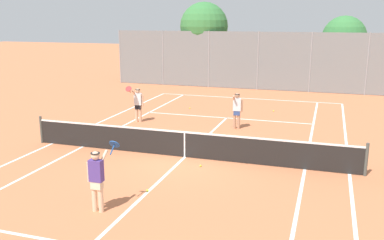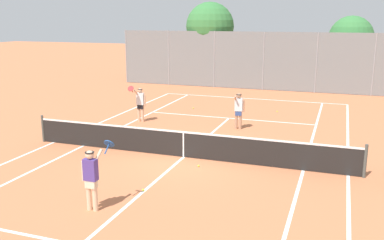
% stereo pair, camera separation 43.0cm
% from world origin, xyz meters
% --- Properties ---
extents(ground_plane, '(120.00, 120.00, 0.00)m').
position_xyz_m(ground_plane, '(0.00, 0.00, 0.00)').
color(ground_plane, '#C67047').
extents(court_line_markings, '(11.10, 23.90, 0.01)m').
position_xyz_m(court_line_markings, '(0.00, 0.00, 0.00)').
color(court_line_markings, white).
rests_on(court_line_markings, ground).
extents(tennis_net, '(12.00, 0.10, 1.07)m').
position_xyz_m(tennis_net, '(0.00, 0.00, 0.51)').
color(tennis_net, '#474C47').
rests_on(tennis_net, ground).
extents(player_near_side, '(0.66, 0.74, 1.77)m').
position_xyz_m(player_near_side, '(-0.70, -4.76, 0.93)').
color(player_near_side, beige).
rests_on(player_near_side, ground).
extents(player_far_left, '(0.61, 0.78, 1.77)m').
position_xyz_m(player_far_left, '(-3.79, 4.32, 0.93)').
color(player_far_left, '#D8A884').
rests_on(player_far_left, ground).
extents(player_far_right, '(0.44, 0.51, 1.60)m').
position_xyz_m(player_far_right, '(0.90, 4.51, 0.91)').
color(player_far_right, tan).
rests_on(player_far_right, ground).
extents(loose_tennis_ball_0, '(0.07, 0.07, 0.07)m').
position_xyz_m(loose_tennis_ball_0, '(0.82, -0.77, 0.03)').
color(loose_tennis_ball_0, '#D1DB33').
rests_on(loose_tennis_ball_0, ground).
extents(loose_tennis_ball_1, '(0.07, 0.07, 0.07)m').
position_xyz_m(loose_tennis_ball_1, '(1.79, 0.54, 0.03)').
color(loose_tennis_ball_1, '#D1DB33').
rests_on(loose_tennis_ball_1, ground).
extents(loose_tennis_ball_2, '(0.07, 0.07, 0.07)m').
position_xyz_m(loose_tennis_ball_2, '(-0.02, -3.23, 0.03)').
color(loose_tennis_ball_2, '#D1DB33').
rests_on(loose_tennis_ball_2, ground).
extents(loose_tennis_ball_3, '(0.07, 0.07, 0.07)m').
position_xyz_m(loose_tennis_ball_3, '(2.02, 8.61, 0.03)').
color(loose_tennis_ball_3, '#D1DB33').
rests_on(loose_tennis_ball_3, ground).
extents(loose_tennis_ball_4, '(0.07, 0.07, 0.07)m').
position_xyz_m(loose_tennis_ball_4, '(-2.40, 7.94, 0.03)').
color(loose_tennis_ball_4, '#D1DB33').
rests_on(loose_tennis_ball_4, ground).
extents(loose_tennis_ball_5, '(0.07, 0.07, 0.07)m').
position_xyz_m(loose_tennis_ball_5, '(-2.56, 2.43, 0.03)').
color(loose_tennis_ball_5, '#D1DB33').
rests_on(loose_tennis_ball_5, ground).
extents(back_fence, '(20.81, 0.08, 3.92)m').
position_xyz_m(back_fence, '(-0.00, 15.42, 1.96)').
color(back_fence, gray).
rests_on(back_fence, ground).
extents(tree_behind_left, '(3.50, 3.50, 5.94)m').
position_xyz_m(tree_behind_left, '(-4.32, 16.99, 4.07)').
color(tree_behind_left, brown).
rests_on(tree_behind_left, ground).
extents(tree_behind_right, '(2.96, 2.96, 4.96)m').
position_xyz_m(tree_behind_right, '(5.51, 17.68, 3.38)').
color(tree_behind_right, brown).
rests_on(tree_behind_right, ground).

